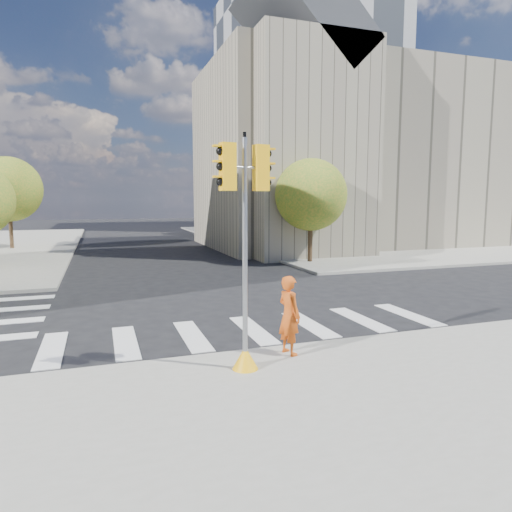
{
  "coord_description": "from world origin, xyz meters",
  "views": [
    {
      "loc": [
        -4.24,
        -14.26,
        3.78
      ],
      "look_at": [
        0.18,
        -1.43,
        2.1
      ],
      "focal_mm": 32.0,
      "sensor_mm": 36.0,
      "label": 1
    }
  ],
  "objects_px": {
    "lamp_near": "(291,188)",
    "lamp_far": "(233,191)",
    "photographer": "(289,315)",
    "traffic_signal": "(245,271)"
  },
  "relations": [
    {
      "from": "lamp_near",
      "to": "traffic_signal",
      "type": "bearing_deg",
      "value": -115.98
    },
    {
      "from": "lamp_far",
      "to": "photographer",
      "type": "height_order",
      "value": "lamp_far"
    },
    {
      "from": "photographer",
      "to": "lamp_far",
      "type": "bearing_deg",
      "value": -29.09
    },
    {
      "from": "lamp_near",
      "to": "lamp_far",
      "type": "relative_size",
      "value": 1.0
    },
    {
      "from": "photographer",
      "to": "lamp_near",
      "type": "bearing_deg",
      "value": -38.64
    },
    {
      "from": "traffic_signal",
      "to": "photographer",
      "type": "relative_size",
      "value": 2.66
    },
    {
      "from": "lamp_near",
      "to": "lamp_far",
      "type": "xyz_separation_m",
      "value": [
        0.0,
        14.0,
        0.0
      ]
    },
    {
      "from": "lamp_near",
      "to": "photographer",
      "type": "height_order",
      "value": "lamp_near"
    },
    {
      "from": "traffic_signal",
      "to": "photographer",
      "type": "distance_m",
      "value": 1.85
    },
    {
      "from": "lamp_far",
      "to": "traffic_signal",
      "type": "relative_size",
      "value": 1.62
    }
  ]
}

